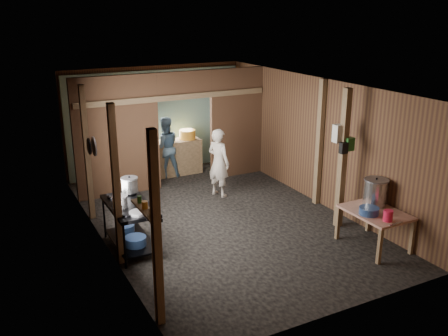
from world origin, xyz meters
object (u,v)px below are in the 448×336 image
stock_pot (375,193)px  yellow_tub (187,134)px  prep_table (374,229)px  pink_bucket (388,216)px  stove_pot_large (130,186)px  gas_range (131,226)px  cook (219,163)px

stock_pot → yellow_tub: (-1.40, 4.96, 0.09)m
prep_table → stock_pot: size_ratio=2.24×
stock_pot → pink_bucket: 0.70m
stove_pot_large → yellow_tub: 3.67m
stove_pot_large → pink_bucket: size_ratio=1.68×
prep_table → stock_pot: 0.62m
yellow_tub → pink_bucket: bearing=-78.9°
gas_range → stock_pot: bearing=-22.4°
gas_range → yellow_tub: (2.50, 3.36, 0.56)m
pink_bucket → yellow_tub: 5.69m
stove_pot_large → pink_bucket: bearing=-38.6°
yellow_tub → cook: (-0.05, -1.80, -0.22)m
stock_pot → yellow_tub: stock_pot is taller
stock_pot → yellow_tub: bearing=105.7°
prep_table → gas_range: bearing=153.7°
yellow_tub → cook: bearing=-91.5°
prep_table → yellow_tub: size_ratio=2.74×
pink_bucket → cook: (-1.15, 3.77, 0.01)m
stove_pot_large → pink_bucket: (3.42, -2.73, -0.20)m
stock_pot → cook: (-1.44, 3.16, -0.13)m
prep_table → stove_pot_large: stove_pot_large is taller
prep_table → stove_pot_large: size_ratio=3.60×
prep_table → cook: 3.64m
yellow_tub → cook: 1.82m
gas_range → cook: 2.92m
cook → yellow_tub: bearing=-24.1°
stove_pot_large → cook: (2.28, 1.04, -0.19)m
stove_pot_large → stock_pot: size_ratio=0.62×
stove_pot_large → stock_pot: (3.72, -2.12, -0.06)m
gas_range → stove_pot_large: stove_pot_large is taller
stove_pot_large → gas_range: bearing=-108.3°
gas_range → yellow_tub: yellow_tub is taller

